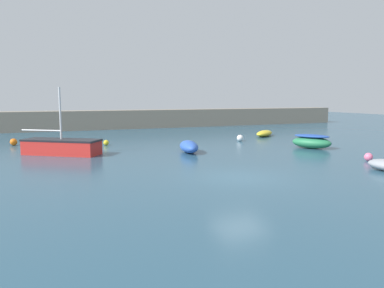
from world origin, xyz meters
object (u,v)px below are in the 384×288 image
Objects in this scene: mooring_buoy_orange at (14,142)px; mooring_buoy_pink at (368,157)px; mooring_buoy_white at (240,138)px; mooring_buoy_yellow at (106,143)px; rowboat_with_red_cover at (312,141)px; rowboat_white_midwater at (189,147)px; open_tender_yellow at (264,133)px; sailboat_short_mast at (62,147)px.

mooring_buoy_orange is 1.12× the size of mooring_buoy_pink.
mooring_buoy_white is 1.33× the size of mooring_buoy_yellow.
mooring_buoy_pink is at bearing 143.27° from rowboat_with_red_cover.
mooring_buoy_orange is 7.13m from mooring_buoy_yellow.
rowboat_white_midwater is at bearing 139.94° from mooring_buoy_pink.
rowboat_with_red_cover is at bearing -88.48° from rowboat_white_midwater.
rowboat_with_red_cover reaches higher than open_tender_yellow.
sailboat_short_mast is at bearing 150.05° from mooring_buoy_pink.
open_tender_yellow is 4.88m from mooring_buoy_white.
mooring_buoy_yellow is (-15.09, -1.01, -0.08)m from open_tender_yellow.
open_tender_yellow is 19.14m from sailboat_short_mast.
rowboat_with_red_cover is (-1.52, -8.47, 0.23)m from open_tender_yellow.
mooring_buoy_white is at bearing -13.46° from mooring_buoy_orange.
rowboat_with_red_cover reaches higher than mooring_buoy_yellow.
open_tender_yellow is at bearing -40.93° from rowboat_with_red_cover.
sailboat_short_mast is at bearing -25.19° from open_tender_yellow.
mooring_buoy_white is at bearing -44.98° from rowboat_white_midwater.
open_tender_yellow reaches higher than mooring_buoy_orange.
open_tender_yellow reaches higher than mooring_buoy_pink.
rowboat_white_midwater is at bearing 50.12° from rowboat_with_red_cover.
sailboat_short_mast reaches higher than mooring_buoy_pink.
rowboat_with_red_cover is at bearing 40.50° from open_tender_yellow.
mooring_buoy_white is at bearing 99.87° from mooring_buoy_pink.
open_tender_yellow is 15.12m from mooring_buoy_yellow.
mooring_buoy_yellow is at bearing 47.52° from rowboat_white_midwater.
mooring_buoy_white is (6.46, 4.42, -0.13)m from rowboat_white_midwater.
open_tender_yellow is 1.07× the size of rowboat_white_midwater.
rowboat_white_midwater is 7.38× the size of mooring_buoy_yellow.
rowboat_with_red_cover is 1.06× the size of rowboat_white_midwater.
mooring_buoy_orange is (-17.60, 4.21, -0.00)m from mooring_buoy_white.
rowboat_white_midwater reaches higher than mooring_buoy_white.
rowboat_white_midwater is 7.51m from mooring_buoy_yellow.
open_tender_yellow is at bearing 49.35° from sailboat_short_mast.
mooring_buoy_yellow is at bearing -35.48° from open_tender_yellow.
rowboat_white_midwater is at bearing -53.14° from mooring_buoy_yellow.
mooring_buoy_pink is 1.18× the size of mooring_buoy_yellow.
sailboat_short_mast is at bearing 46.65° from rowboat_with_red_cover.
sailboat_short_mast is 17.46m from rowboat_with_red_cover.
mooring_buoy_orange is at bearing 166.54° from mooring_buoy_white.
open_tender_yellow reaches higher than mooring_buoy_yellow.
sailboat_short_mast reaches higher than mooring_buoy_white.
open_tender_yellow is at bearing -4.24° from mooring_buoy_orange.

